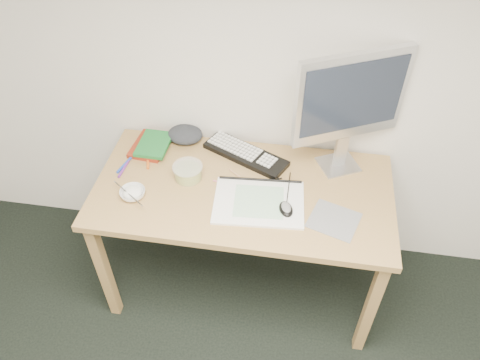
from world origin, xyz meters
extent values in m
plane|color=silver|center=(0.00, 1.80, 1.30)|extent=(3.60, 0.00, 3.60)
cube|color=#A2794A|center=(-0.58, 1.13, 0.36)|extent=(0.05, 0.05, 0.71)
cube|color=#A2794A|center=(0.72, 1.13, 0.36)|extent=(0.05, 0.05, 0.71)
cube|color=#A2794A|center=(-0.58, 1.73, 0.36)|extent=(0.05, 0.05, 0.71)
cube|color=#A2794A|center=(0.72, 1.73, 0.36)|extent=(0.05, 0.05, 0.71)
cube|color=#A2794A|center=(0.07, 1.43, 0.73)|extent=(1.40, 0.70, 0.03)
cube|color=slate|center=(0.49, 1.30, 0.75)|extent=(0.25, 0.24, 0.00)
cube|color=white|center=(0.16, 1.35, 0.76)|extent=(0.43, 0.32, 0.01)
cube|color=black|center=(0.05, 1.66, 0.76)|extent=(0.45, 0.32, 0.03)
cube|color=silver|center=(0.51, 1.67, 0.75)|extent=(0.24, 0.23, 0.01)
cube|color=silver|center=(0.51, 1.67, 0.84)|extent=(0.06, 0.05, 0.17)
cube|color=silver|center=(0.51, 1.67, 1.15)|extent=(0.49, 0.27, 0.43)
cube|color=black|center=(0.51, 1.67, 1.16)|extent=(0.43, 0.22, 0.33)
ellipsoid|color=black|center=(0.28, 1.31, 0.78)|extent=(0.09, 0.11, 0.03)
imported|color=white|center=(-0.42, 1.30, 0.77)|extent=(0.12, 0.12, 0.04)
cylinder|color=silver|center=(-0.43, 1.28, 0.79)|extent=(0.18, 0.14, 0.02)
cylinder|color=#E6E051|center=(-0.20, 1.46, 0.79)|extent=(0.15, 0.15, 0.07)
cube|color=maroon|center=(-0.45, 1.65, 0.76)|extent=(0.19, 0.24, 0.02)
cube|color=#1A692C|center=(-0.42, 1.64, 0.78)|extent=(0.16, 0.21, 0.02)
ellipsoid|color=#292A31|center=(-0.28, 1.75, 0.78)|extent=(0.16, 0.13, 0.06)
cylinder|color=#D56A8F|center=(0.00, 1.45, 0.75)|extent=(0.16, 0.03, 0.01)
cylinder|color=tan|center=(0.06, 1.49, 0.75)|extent=(0.15, 0.12, 0.01)
cylinder|color=black|center=(0.16, 1.49, 0.75)|extent=(0.17, 0.07, 0.01)
cylinder|color=#2041B0|center=(-0.53, 1.50, 0.76)|extent=(0.05, 0.14, 0.01)
cylinder|color=orange|center=(-0.43, 1.56, 0.76)|extent=(0.06, 0.14, 0.01)
cylinder|color=#67268C|center=(-0.53, 1.47, 0.76)|extent=(0.02, 0.13, 0.01)
camera|label=1|loc=(0.30, -0.11, 2.30)|focal=35.00mm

